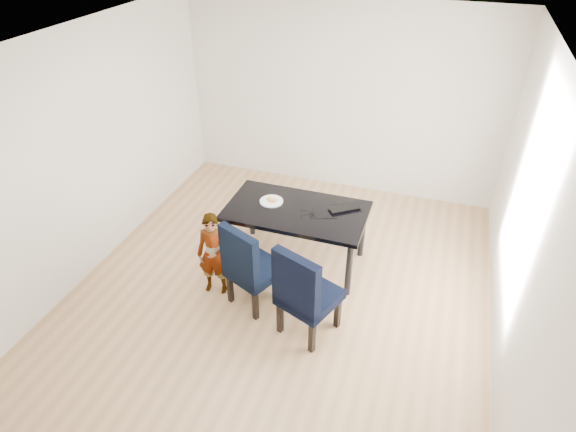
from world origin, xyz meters
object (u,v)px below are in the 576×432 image
(chair_right, at_px, (310,290))
(plate, at_px, (271,201))
(chair_left, at_px, (255,263))
(child, at_px, (214,254))
(laptop, at_px, (343,206))
(dining_table, at_px, (296,236))

(chair_right, relative_size, plate, 3.92)
(chair_left, bearing_deg, child, -157.71)
(plate, bearing_deg, laptop, 11.24)
(child, height_order, plate, child)
(chair_left, bearing_deg, plate, 122.15)
(dining_table, relative_size, laptop, 4.37)
(child, distance_m, laptop, 1.56)
(chair_right, bearing_deg, plate, 147.88)
(dining_table, distance_m, chair_right, 1.12)
(plate, bearing_deg, chair_left, -81.59)
(dining_table, xyz_separation_m, plate, (-0.33, 0.06, 0.38))
(child, bearing_deg, laptop, 30.78)
(laptop, bearing_deg, chair_right, 52.28)
(chair_right, xyz_separation_m, plate, (-0.79, 1.07, 0.22))
(chair_left, height_order, chair_right, chair_right)
(dining_table, relative_size, plate, 5.88)
(chair_left, distance_m, laptop, 1.24)
(dining_table, distance_m, laptop, 0.66)
(laptop, bearing_deg, child, 3.60)
(child, xyz_separation_m, plate, (0.36, 0.83, 0.26))
(chair_right, bearing_deg, dining_table, 136.11)
(dining_table, bearing_deg, chair_left, -104.52)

